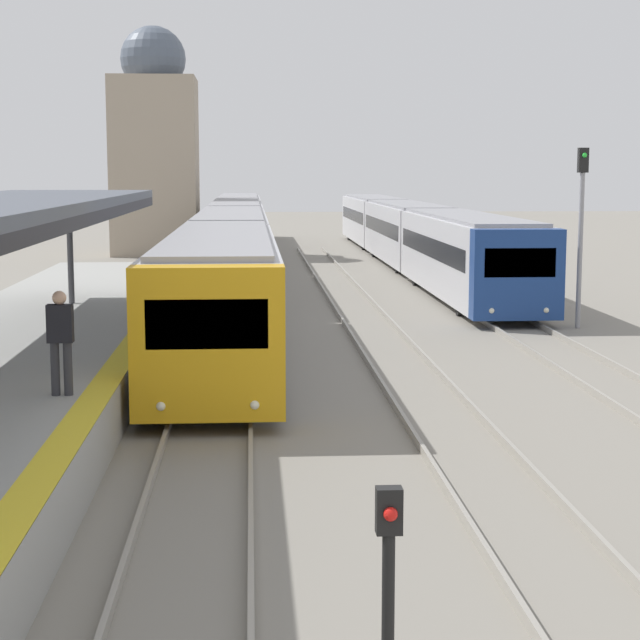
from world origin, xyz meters
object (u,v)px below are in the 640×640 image
object	(u,v)px
train_near	(234,237)
signal_post_near	(388,592)
signal_mast_far	(581,216)
person_on_platform	(61,336)
train_far	(408,231)

from	to	relation	value
train_near	signal_post_near	world-z (taller)	train_near
train_near	signal_post_near	size ratio (longest dim) A/B	27.43
signal_post_near	signal_mast_far	xyz separation A→B (m)	(8.41, 22.32, 1.95)
signal_mast_far	signal_post_near	bearing A→B (deg)	-110.64
person_on_platform	signal_mast_far	bearing A→B (deg)	46.86
person_on_platform	train_far	size ratio (longest dim) A/B	0.04
signal_post_near	signal_mast_far	distance (m)	23.93
train_near	signal_mast_far	distance (m)	19.64
train_far	signal_mast_far	distance (m)	21.67
train_far	signal_post_near	distance (m)	44.36
signal_post_near	signal_mast_far	bearing A→B (deg)	69.36
train_near	train_far	size ratio (longest dim) A/B	1.33
train_far	train_near	bearing A→B (deg)	-150.08
person_on_platform	signal_mast_far	xyz separation A→B (m)	(12.44, 13.27, 1.32)
person_on_platform	signal_post_near	distance (m)	9.93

